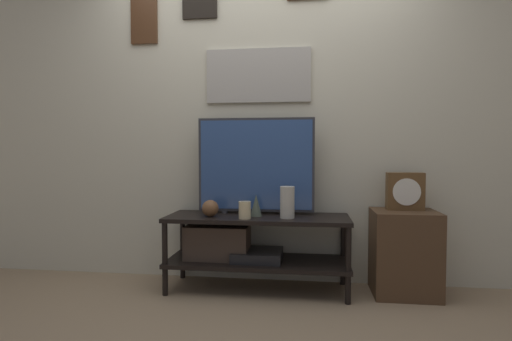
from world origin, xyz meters
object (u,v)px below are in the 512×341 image
mantel_clock (405,191)px  television (256,165)px  vase_slim_bronze (256,205)px  candle_jar (245,210)px  vase_round_glass (210,208)px  vase_tall_ceramic (287,202)px

mantel_clock → television: bearing=179.6°
vase_slim_bronze → candle_jar: (-0.06, -0.12, -0.02)m
vase_round_glass → vase_slim_bronze: bearing=11.6°
vase_tall_ceramic → vase_slim_bronze: vase_tall_ceramic is taller
vase_slim_bronze → television: bearing=98.4°
vase_round_glass → mantel_clock: (1.40, 0.17, 0.13)m
television → mantel_clock: television is taller
television → vase_tall_ceramic: size_ratio=3.91×
television → vase_round_glass: 0.47m
vase_round_glass → candle_jar: 0.27m
vase_slim_bronze → vase_round_glass: 0.33m
mantel_clock → vase_tall_ceramic: bearing=-169.2°
vase_tall_ceramic → vase_round_glass: (-0.56, -0.01, -0.05)m
vase_tall_ceramic → vase_round_glass: 0.56m
television → candle_jar: size_ratio=7.22×
television → vase_slim_bronze: 0.31m
vase_slim_bronze → vase_round_glass: bearing=-168.4°
candle_jar → mantel_clock: mantel_clock is taller
vase_tall_ceramic → mantel_clock: mantel_clock is taller
television → vase_slim_bronze: size_ratio=5.51×
mantel_clock → vase_slim_bronze: bearing=-174.5°
television → vase_tall_ceramic: television is taller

